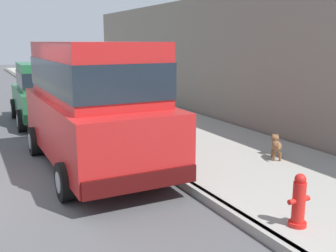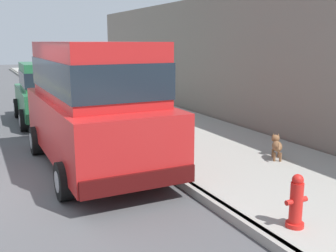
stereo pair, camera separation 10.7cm
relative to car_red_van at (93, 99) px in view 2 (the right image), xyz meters
name	(u,v)px [view 2 (the right image)]	position (x,y,z in m)	size (l,w,h in m)	color
curb	(155,164)	(1.06, -0.63, -1.32)	(0.16, 64.00, 0.14)	gray
sidewalk	(228,154)	(2.86, -0.63, -1.32)	(3.60, 64.00, 0.14)	#99968E
car_red_van	(93,99)	(0.00, 0.00, 0.00)	(2.15, 4.90, 2.52)	red
car_green_hatchback	(48,92)	(-0.02, 5.12, -0.42)	(2.04, 3.85, 1.88)	#23663D
dog_brown	(277,145)	(3.40, -1.57, -0.97)	(0.48, 0.65, 0.49)	brown
fire_hydrant	(296,203)	(1.51, -4.09, -0.92)	(0.34, 0.24, 0.72)	red
building_facade	(209,59)	(4.96, 3.60, 0.57)	(0.50, 20.00, 3.92)	slate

